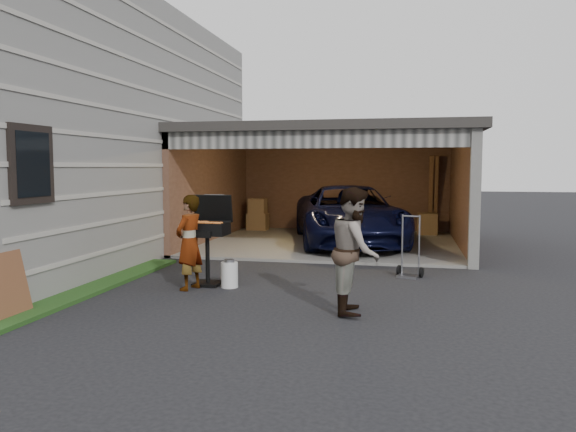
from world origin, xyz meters
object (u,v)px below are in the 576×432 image
Objects in this scene: propane_tank at (229,275)px; man at (355,250)px; bbq_grill at (208,232)px; minivan at (348,217)px; plywood_panel at (6,287)px; woman at (189,242)px; hand_truck at (409,265)px.

man is at bearing -28.42° from propane_tank.
bbq_grill is at bearing 58.97° from man.
plywood_panel is (-3.60, -7.72, -0.29)m from minivan.
propane_tank is (0.57, 0.29, -0.55)m from woman.
minivan is at bearing 75.13° from propane_tank.
man is 1.53× the size of hand_truck.
man reaches higher than plywood_panel.
bbq_grill is at bearing 162.54° from propane_tank.
propane_tank is 3.25m from hand_truck.
bbq_grill is 3.59× the size of propane_tank.
bbq_grill is (-1.80, -5.13, 0.17)m from minivan.
plywood_panel is at bearing -123.76° from hand_truck.
woman reaches higher than minivan.
bbq_grill reaches higher than plywood_panel.
woman is at bearing -153.15° from propane_tank.
minivan is 5.92× the size of plywood_panel.
woman is 1.02× the size of bbq_grill.
hand_truck is (3.29, 1.38, -0.68)m from bbq_grill.
hand_truck reaches higher than plywood_panel.
propane_tank is at bearing -17.46° from bbq_grill.
hand_truck is at bearing -82.11° from minivan.
minivan is 12.45× the size of propane_tank.
man reaches higher than bbq_grill.
hand_truck is at bearing 22.79° from bbq_grill.
minivan is 4.06m from hand_truck.
hand_truck is (1.48, -3.75, -0.51)m from minivan.
woman is 1.74× the size of plywood_panel.
plywood_panel is 0.79× the size of hand_truck.
man is at bearing -97.04° from minivan.
plywood_panel is at bearing -124.80° from bbq_grill.
woman is 2.86m from man.
propane_tank is 3.31m from plywood_panel.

